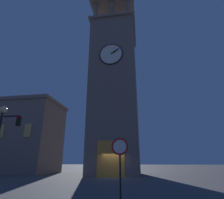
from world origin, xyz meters
name	(u,v)px	position (x,y,z in m)	size (l,w,h in m)	color
ground_plane	(113,178)	(0.00, 0.00, 0.00)	(200.00, 200.00, 0.00)	#4C4C51
clocktower	(115,91)	(0.26, -3.88, 11.79)	(7.03, 8.47, 29.54)	#75665B
no_horn_sign	(120,151)	(-2.23, 12.51, 2.10)	(0.78, 0.14, 2.69)	black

